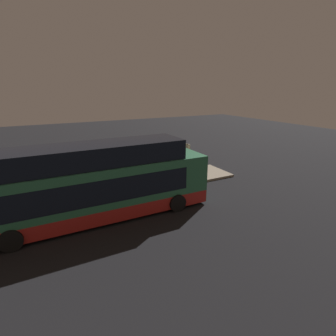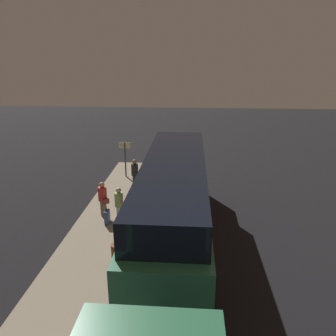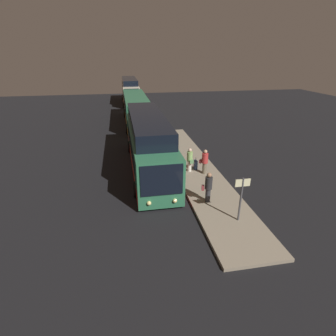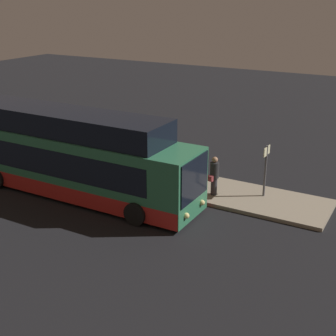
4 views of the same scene
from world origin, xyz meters
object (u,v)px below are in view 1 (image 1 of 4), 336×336
at_px(suitcase, 103,185).
at_px(bus_lead, 91,187).
at_px(passenger_with_bags, 113,173).
at_px(passenger_waiting, 170,168).
at_px(trash_bin, 57,200).
at_px(passenger_boarding, 109,178).
at_px(sign_post, 187,155).

bearing_deg(suitcase, bus_lead, -112.38).
distance_m(passenger_with_bags, suitcase, 1.09).
height_order(bus_lead, passenger_waiting, bus_lead).
bearing_deg(passenger_waiting, trash_bin, 18.16).
distance_m(passenger_waiting, passenger_with_bags, 3.78).
relative_size(bus_lead, passenger_boarding, 7.13).
relative_size(bus_lead, sign_post, 5.20).
bearing_deg(passenger_boarding, suitcase, -159.76).
bearing_deg(sign_post, suitcase, -176.52).
xyz_separation_m(passenger_waiting, sign_post, (2.00, 0.97, 0.51)).
height_order(suitcase, sign_post, sign_post).
height_order(passenger_with_bags, trash_bin, passenger_with_bags).
xyz_separation_m(bus_lead, passenger_waiting, (5.80, 2.64, -0.58)).
bearing_deg(sign_post, passenger_waiting, -154.16).
bearing_deg(suitcase, passenger_boarding, -60.36).
height_order(passenger_with_bags, suitcase, passenger_with_bags).
relative_size(bus_lead, passenger_with_bags, 6.99).
relative_size(passenger_with_bags, sign_post, 0.74).
relative_size(passenger_waiting, sign_post, 0.76).
xyz_separation_m(suitcase, trash_bin, (-2.83, -1.10, -0.00)).
relative_size(passenger_with_bags, suitcase, 1.94).
bearing_deg(passenger_with_bags, passenger_boarding, 104.54).
relative_size(bus_lead, trash_bin, 18.68).
bearing_deg(passenger_with_bags, passenger_waiting, -150.18).
relative_size(bus_lead, suitcase, 13.54).
distance_m(passenger_with_bags, trash_bin, 3.99).
bearing_deg(bus_lead, suitcase, 67.62).
xyz_separation_m(bus_lead, trash_bin, (-1.51, 2.11, -1.21)).
height_order(passenger_boarding, passenger_with_bags, passenger_with_bags).
relative_size(passenger_boarding, sign_post, 0.73).
bearing_deg(bus_lead, passenger_waiting, 24.45).
distance_m(bus_lead, sign_post, 8.59).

